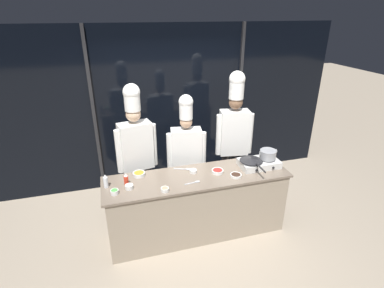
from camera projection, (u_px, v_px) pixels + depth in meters
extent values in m
plane|color=gray|center=(197.00, 230.00, 4.25)|extent=(24.00, 24.00, 0.00)
cube|color=black|center=(170.00, 108.00, 5.09)|extent=(5.87, 0.04, 2.70)
cube|color=#232326|center=(94.00, 115.00, 4.73)|extent=(0.05, 0.05, 2.70)
cube|color=#232326|center=(239.00, 103.00, 5.36)|extent=(0.05, 0.05, 2.70)
cube|color=gray|center=(197.00, 205.00, 4.08)|extent=(2.35, 0.63, 0.86)
cube|color=#756656|center=(197.00, 177.00, 3.90)|extent=(2.43, 0.66, 0.03)
cube|color=silver|center=(259.00, 163.00, 4.12)|extent=(0.54, 0.32, 0.09)
cylinder|color=black|center=(251.00, 161.00, 4.06)|extent=(0.22, 0.22, 0.01)
cylinder|color=black|center=(257.00, 170.00, 3.94)|extent=(0.03, 0.01, 0.03)
cylinder|color=black|center=(267.00, 159.00, 4.13)|extent=(0.22, 0.22, 0.01)
cylinder|color=black|center=(273.00, 168.00, 4.00)|extent=(0.03, 0.01, 0.03)
cylinder|color=#232326|center=(251.00, 160.00, 4.06)|extent=(0.30, 0.30, 0.01)
cone|color=#232326|center=(251.00, 159.00, 4.05)|extent=(0.32, 0.32, 0.04)
cylinder|color=black|center=(261.00, 168.00, 3.81)|extent=(0.02, 0.24, 0.02)
cylinder|color=#93969B|center=(268.00, 154.00, 4.10)|extent=(0.22, 0.22, 0.12)
torus|color=#93969B|center=(268.00, 151.00, 4.08)|extent=(0.23, 0.23, 0.01)
torus|color=#93969B|center=(260.00, 153.00, 4.05)|extent=(0.01, 0.05, 0.05)
torus|color=#93969B|center=(276.00, 151.00, 4.12)|extent=(0.01, 0.05, 0.05)
cylinder|color=white|center=(106.00, 182.00, 3.62)|extent=(0.06, 0.06, 0.14)
cone|color=white|center=(105.00, 176.00, 3.58)|extent=(0.05, 0.05, 0.04)
cylinder|color=red|center=(126.00, 180.00, 3.67)|extent=(0.06, 0.06, 0.12)
cone|color=white|center=(126.00, 175.00, 3.64)|extent=(0.05, 0.05, 0.03)
cylinder|color=white|center=(218.00, 171.00, 3.96)|extent=(0.15, 0.15, 0.04)
torus|color=white|center=(218.00, 170.00, 3.96)|extent=(0.16, 0.16, 0.01)
cylinder|color=red|center=(218.00, 171.00, 3.96)|extent=(0.13, 0.13, 0.02)
cylinder|color=white|center=(165.00, 190.00, 3.56)|extent=(0.10, 0.10, 0.04)
torus|color=white|center=(165.00, 188.00, 3.55)|extent=(0.10, 0.10, 0.01)
cylinder|color=#9E896B|center=(165.00, 189.00, 3.55)|extent=(0.08, 0.08, 0.02)
cylinder|color=white|center=(139.00, 174.00, 3.89)|extent=(0.16, 0.16, 0.05)
torus|color=white|center=(139.00, 173.00, 3.88)|extent=(0.16, 0.16, 0.01)
cylinder|color=orange|center=(139.00, 173.00, 3.88)|extent=(0.13, 0.13, 0.02)
cylinder|color=white|center=(129.00, 187.00, 3.60)|extent=(0.10, 0.10, 0.05)
torus|color=white|center=(129.00, 185.00, 3.59)|extent=(0.10, 0.10, 0.01)
cylinder|color=white|center=(129.00, 186.00, 3.60)|extent=(0.08, 0.08, 0.03)
cylinder|color=white|center=(236.00, 176.00, 3.87)|extent=(0.15, 0.15, 0.03)
torus|color=white|center=(236.00, 174.00, 3.87)|extent=(0.15, 0.15, 0.01)
cylinder|color=#382319|center=(236.00, 175.00, 3.87)|extent=(0.12, 0.12, 0.02)
cylinder|color=white|center=(193.00, 171.00, 3.96)|extent=(0.09, 0.09, 0.04)
torus|color=white|center=(193.00, 170.00, 3.95)|extent=(0.10, 0.10, 0.01)
cylinder|color=silver|center=(193.00, 170.00, 3.96)|extent=(0.08, 0.08, 0.02)
cylinder|color=white|center=(115.00, 192.00, 3.50)|extent=(0.10, 0.10, 0.05)
torus|color=white|center=(114.00, 190.00, 3.49)|extent=(0.10, 0.10, 0.01)
cylinder|color=#4C9E47|center=(114.00, 191.00, 3.49)|extent=(0.08, 0.08, 0.03)
cube|color=#B2B5BA|center=(190.00, 183.00, 3.71)|extent=(0.14, 0.03, 0.01)
ellipsoid|color=#B2B5BA|center=(198.00, 182.00, 3.75)|extent=(0.07, 0.05, 0.02)
cube|color=#B2B5BA|center=(180.00, 169.00, 4.05)|extent=(0.15, 0.07, 0.01)
ellipsoid|color=#B2B5BA|center=(188.00, 169.00, 4.04)|extent=(0.09, 0.07, 0.02)
cylinder|color=#232326|center=(147.00, 190.00, 4.47)|extent=(0.11, 0.11, 0.82)
cylinder|color=#232326|center=(132.00, 194.00, 4.37)|extent=(0.11, 0.11, 0.82)
cube|color=white|center=(136.00, 146.00, 4.11)|extent=(0.47, 0.31, 0.67)
cylinder|color=white|center=(154.00, 145.00, 4.19)|extent=(0.09, 0.09, 0.61)
cylinder|color=white|center=(119.00, 152.00, 3.99)|extent=(0.09, 0.09, 0.61)
sphere|color=beige|center=(133.00, 114.00, 3.93)|extent=(0.20, 0.20, 0.20)
cylinder|color=white|center=(132.00, 101.00, 3.86)|extent=(0.21, 0.21, 0.24)
sphere|color=white|center=(131.00, 92.00, 3.81)|extent=(0.22, 0.22, 0.22)
cylinder|color=#4C4C51|center=(194.00, 187.00, 4.62)|extent=(0.11, 0.11, 0.74)
cylinder|color=#4C4C51|center=(179.00, 188.00, 4.59)|extent=(0.11, 0.11, 0.74)
cube|color=white|center=(186.00, 148.00, 4.34)|extent=(0.46, 0.29, 0.59)
cylinder|color=white|center=(203.00, 150.00, 4.34)|extent=(0.09, 0.09, 0.55)
cylinder|color=white|center=(170.00, 151.00, 4.29)|extent=(0.09, 0.09, 0.55)
sphere|color=tan|center=(186.00, 122.00, 4.17)|extent=(0.18, 0.18, 0.18)
cylinder|color=white|center=(186.00, 110.00, 4.10)|extent=(0.18, 0.18, 0.24)
sphere|color=white|center=(186.00, 102.00, 4.05)|extent=(0.20, 0.20, 0.20)
cylinder|color=#4C4C51|center=(238.00, 176.00, 4.82)|extent=(0.11, 0.11, 0.84)
cylinder|color=#4C4C51|center=(224.00, 177.00, 4.79)|extent=(0.11, 0.11, 0.84)
cube|color=white|center=(234.00, 132.00, 4.49)|extent=(0.45, 0.29, 0.68)
cylinder|color=white|center=(250.00, 133.00, 4.49)|extent=(0.08, 0.08, 0.63)
cylinder|color=white|center=(219.00, 135.00, 4.44)|extent=(0.08, 0.08, 0.63)
sphere|color=brown|center=(236.00, 102.00, 4.30)|extent=(0.20, 0.20, 0.20)
cylinder|color=white|center=(237.00, 89.00, 4.22)|extent=(0.21, 0.21, 0.28)
sphere|color=white|center=(237.00, 79.00, 4.17)|extent=(0.23, 0.23, 0.23)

